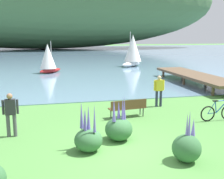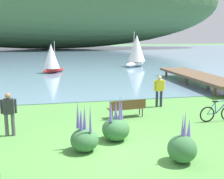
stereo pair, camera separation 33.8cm
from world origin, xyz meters
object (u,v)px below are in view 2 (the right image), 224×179
park_bench_near_camera (127,107)px  bicycle_leaning_near_bench (218,113)px  person_at_shoreline (159,89)px  sailboat_toward_hillside (136,50)px  person_on_the_grass (9,111)px  sailboat_mid_bay (52,58)px

park_bench_near_camera → bicycle_leaning_near_bench: size_ratio=1.04×
person_at_shoreline → sailboat_toward_hillside: size_ratio=0.41×
bicycle_leaning_near_bench → sailboat_toward_hillside: size_ratio=0.42×
bicycle_leaning_near_bench → person_at_shoreline: size_ratio=1.04×
park_bench_near_camera → bicycle_leaning_near_bench: bearing=-19.9°
park_bench_near_camera → person_on_the_grass: 5.29m
person_on_the_grass → sailboat_mid_bay: sailboat_mid_bay is taller
person_at_shoreline → park_bench_near_camera: bearing=-143.8°
sailboat_mid_bay → sailboat_toward_hillside: 10.81m
park_bench_near_camera → person_on_the_grass: bearing=-164.4°
sailboat_mid_bay → person_at_shoreline: bearing=-69.0°
person_on_the_grass → person_at_shoreline: bearing=22.7°
bicycle_leaning_near_bench → person_at_shoreline: (-1.65, 3.04, 0.58)m
person_at_shoreline → sailboat_mid_bay: 16.03m
person_on_the_grass → park_bench_near_camera: bearing=15.6°
person_on_the_grass → sailboat_toward_hillside: 24.84m
person_on_the_grass → sailboat_toward_hillside: size_ratio=0.41×
sailboat_mid_bay → sailboat_toward_hillside: (10.07, 3.91, 0.45)m
person_at_shoreline → sailboat_toward_hillside: 19.39m
sailboat_mid_bay → park_bench_near_camera: bearing=-78.1°
sailboat_mid_bay → bicycle_leaning_near_bench: bearing=-67.7°
park_bench_near_camera → sailboat_toward_hillside: sailboat_toward_hillside is taller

